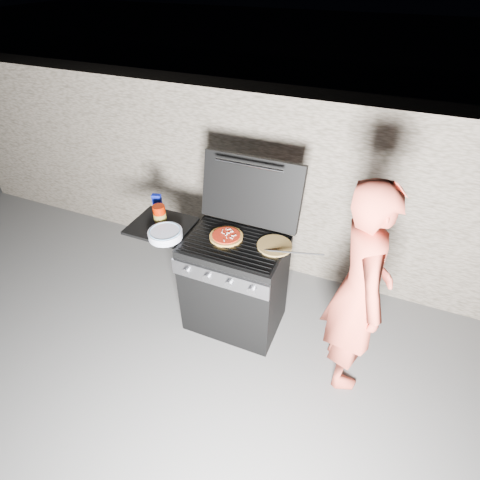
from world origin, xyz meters
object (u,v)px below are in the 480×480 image
at_px(person, 359,291).
at_px(sauce_jar, 160,214).
at_px(gas_grill, 209,277).
at_px(pizza_topped, 226,236).

bearing_deg(person, sauce_jar, 64.67).
relative_size(gas_grill, sauce_jar, 8.37).
distance_m(sauce_jar, person, 1.69).
height_order(sauce_jar, person, person).
distance_m(pizza_topped, sauce_jar, 0.61).
relative_size(pizza_topped, person, 0.15).
distance_m(gas_grill, person, 1.31).
height_order(gas_grill, person, person).
distance_m(pizza_topped, person, 1.08).
xyz_separation_m(sauce_jar, person, (1.68, -0.14, -0.12)).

